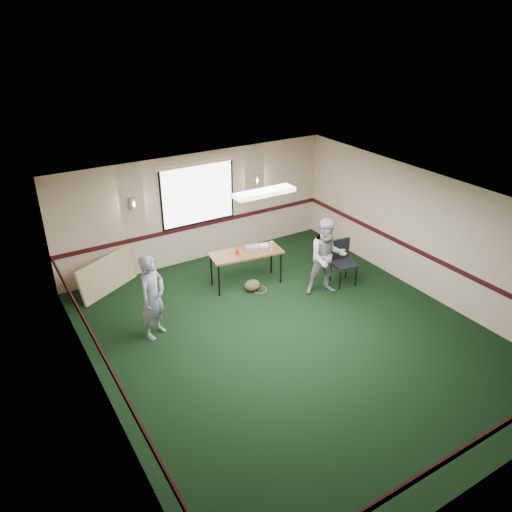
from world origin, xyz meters
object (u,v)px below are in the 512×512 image
person_left (153,297)px  person_right (327,257)px  folding_table (246,255)px  conference_chair (342,258)px  projector (252,248)px

person_left → person_right: 3.82m
folding_table → person_left: person_left is taller
folding_table → person_left: bearing=-154.3°
conference_chair → person_right: bearing=-153.1°
projector → person_right: 1.70m
person_left → person_right: (3.80, -0.44, 0.04)m
folding_table → projector: bearing=19.7°
folding_table → projector: size_ratio=6.26×
folding_table → person_right: bearing=-35.2°
person_right → folding_table: bearing=158.9°
conference_chair → person_left: 4.43m
conference_chair → folding_table: bearing=160.6°
projector → person_right: person_right is taller
person_right → person_left: bearing=-164.4°
person_left → folding_table: bearing=-15.4°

